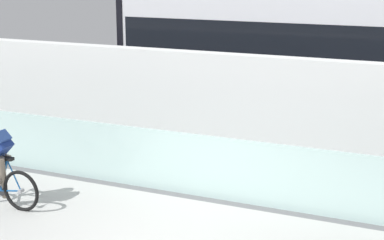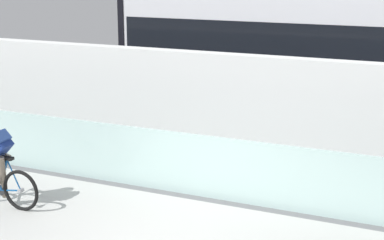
# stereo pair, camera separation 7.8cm
# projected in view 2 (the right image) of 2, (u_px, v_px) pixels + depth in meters

# --- Properties ---
(ground_plane) EXTENTS (200.00, 200.00, 0.00)m
(ground_plane) POSITION_uv_depth(u_px,v_px,m) (168.00, 240.00, 9.27)
(ground_plane) COLOR slate
(bike_path_deck) EXTENTS (32.00, 3.20, 0.01)m
(bike_path_deck) POSITION_uv_depth(u_px,v_px,m) (168.00, 240.00, 9.26)
(bike_path_deck) COLOR beige
(bike_path_deck) RESTS_ON ground
(glass_parapet) EXTENTS (32.00, 0.05, 1.14)m
(glass_parapet) POSITION_uv_depth(u_px,v_px,m) (214.00, 168.00, 10.76)
(glass_parapet) COLOR silver
(glass_parapet) RESTS_ON ground
(concrete_barrier_wall) EXTENTS (32.00, 0.36, 2.32)m
(concrete_barrier_wall) POSITION_uv_depth(u_px,v_px,m) (249.00, 113.00, 12.20)
(concrete_barrier_wall) COLOR white
(concrete_barrier_wall) RESTS_ON ground
(tram_rail_near) EXTENTS (32.00, 0.08, 0.01)m
(tram_rail_near) POSITION_uv_depth(u_px,v_px,m) (281.00, 137.00, 14.68)
(tram_rail_near) COLOR #595654
(tram_rail_near) RESTS_ON ground
(tram_rail_far) EXTENTS (32.00, 0.08, 0.01)m
(tram_rail_far) POSITION_uv_depth(u_px,v_px,m) (297.00, 123.00, 15.95)
(tram_rail_far) COLOR #595654
(tram_rail_far) RESTS_ON ground
(tram) EXTENTS (11.06, 2.54, 3.81)m
(tram) POSITION_uv_depth(u_px,v_px,m) (351.00, 58.00, 14.29)
(tram) COLOR silver
(tram) RESTS_ON ground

